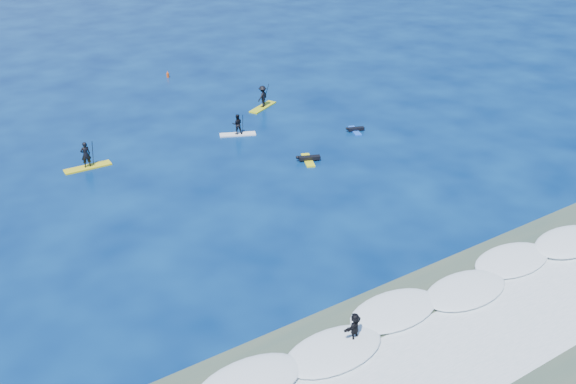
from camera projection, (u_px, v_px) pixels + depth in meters
ground at (327, 211)px, 38.47m from camera, size 160.00×160.00×0.00m
shallow_water at (514, 344)px, 28.10m from camera, size 90.00×13.00×0.01m
breaking_wave at (448, 297)px, 31.07m from camera, size 40.00×6.00×0.30m
whitewater at (496, 332)px, 28.85m from camera, size 34.00×5.00×0.02m
sup_paddler_left at (86, 159)px, 43.42m from camera, size 3.19×0.89×2.22m
sup_paddler_center at (237, 126)px, 48.48m from camera, size 2.77×1.74×1.92m
sup_paddler_right at (263, 98)px, 53.59m from camera, size 3.15×2.14×2.21m
prone_paddler_near at (308, 159)px, 44.66m from camera, size 1.68×2.23×0.46m
prone_paddler_far at (355, 130)px, 49.37m from camera, size 1.46×1.93×0.39m
wave_surfer at (354, 328)px, 27.82m from camera, size 2.07×1.21×1.45m
marker_buoy at (168, 75)px, 61.04m from camera, size 0.26×0.26×0.63m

